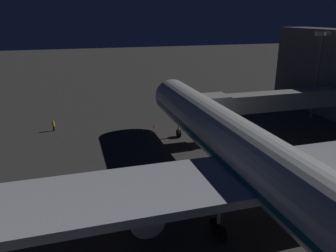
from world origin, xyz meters
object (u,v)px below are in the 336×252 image
(airliner_at_gate, at_px, (273,174))
(traffic_cone_nose_starboard, at_px, (155,125))
(ground_crew_by_belt_loader, at_px, (53,125))
(traffic_cone_nose_port, at_px, (181,123))
(apron_floodlight_mast, at_px, (318,69))
(jet_bridge, at_px, (263,102))

(airliner_at_gate, bearing_deg, traffic_cone_nose_starboard, -85.67)
(ground_crew_by_belt_loader, height_order, traffic_cone_nose_port, ground_crew_by_belt_loader)
(apron_floodlight_mast, xyz_separation_m, traffic_cone_nose_port, (23.30, -3.12, -8.47))
(ground_crew_by_belt_loader, relative_size, traffic_cone_nose_port, 3.21)
(traffic_cone_nose_starboard, bearing_deg, jet_bridge, 146.67)
(airliner_at_gate, distance_m, ground_crew_by_belt_loader, 36.76)
(jet_bridge, height_order, apron_floodlight_mast, apron_floodlight_mast)
(traffic_cone_nose_port, distance_m, traffic_cone_nose_starboard, 4.40)
(apron_floodlight_mast, relative_size, traffic_cone_nose_starboard, 26.78)
(jet_bridge, distance_m, ground_crew_by_belt_loader, 32.17)
(jet_bridge, xyz_separation_m, ground_crew_by_belt_loader, (29.59, -11.80, -4.49))
(apron_floodlight_mast, height_order, ground_crew_by_belt_loader, apron_floodlight_mast)
(apron_floodlight_mast, height_order, traffic_cone_nose_port, apron_floodlight_mast)
(traffic_cone_nose_port, bearing_deg, jet_bridge, 136.04)
(apron_floodlight_mast, relative_size, traffic_cone_nose_port, 26.78)
(ground_crew_by_belt_loader, xyz_separation_m, traffic_cone_nose_port, (-20.16, 2.71, -0.70))
(traffic_cone_nose_port, height_order, traffic_cone_nose_starboard, same)
(jet_bridge, relative_size, ground_crew_by_belt_loader, 12.23)
(jet_bridge, height_order, traffic_cone_nose_starboard, jet_bridge)
(apron_floodlight_mast, xyz_separation_m, traffic_cone_nose_starboard, (27.70, -3.12, -8.47))
(ground_crew_by_belt_loader, xyz_separation_m, traffic_cone_nose_starboard, (-15.76, 2.71, -0.70))
(traffic_cone_nose_starboard, bearing_deg, traffic_cone_nose_port, 180.00)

